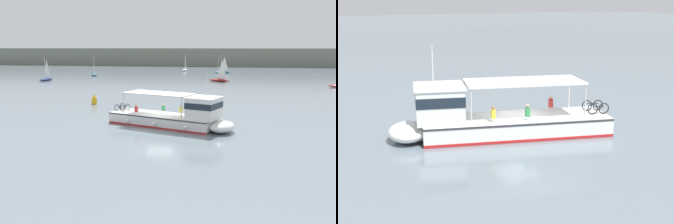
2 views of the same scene
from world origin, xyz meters
TOP-DOWN VIEW (x-y plane):
  - ground_plane at (0.00, 0.00)m, footprint 400.00×400.00m
  - distant_shoreline at (0.00, 123.25)m, footprint 400.00×28.00m
  - ferry_main at (1.73, -0.24)m, footprint 12.99×7.32m
  - sailboat_far_left at (-8.29, 83.91)m, footprint 1.54×4.84m
  - sailboat_off_bow at (-34.76, 43.89)m, footprint 1.83×4.91m
  - sailboat_near_port at (3.74, 74.40)m, footprint 4.91×1.84m
  - sailboat_off_stern at (-29.43, 59.77)m, footprint 2.84×5.00m
  - sailboat_horizon_west at (3.91, 48.33)m, footprint 4.99×2.99m
  - channel_buoy at (-11.41, 12.38)m, footprint 0.70×0.70m

SIDE VIEW (x-z plane):
  - ground_plane at x=0.00m, z-range 0.00..0.00m
  - sailboat_far_left at x=-8.29m, z-range -2.16..3.24m
  - sailboat_off_bow at x=-34.76m, z-range -2.16..3.24m
  - sailboat_near_port at x=3.74m, z-range -2.16..3.24m
  - sailboat_off_stern at x=-29.43m, z-range -2.16..3.24m
  - sailboat_horizon_west at x=3.91m, z-range -2.16..3.24m
  - channel_buoy at x=-11.41m, z-range -0.13..1.27m
  - ferry_main at x=1.73m, z-range -1.64..3.68m
  - distant_shoreline at x=0.00m, z-range 0.00..6.91m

